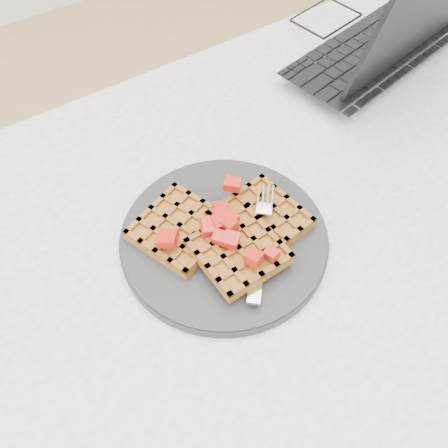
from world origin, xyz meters
name	(u,v)px	position (x,y,z in m)	size (l,w,h in m)	color
ground	(261,395)	(0.00, 0.00, 0.00)	(4.00, 4.00, 0.00)	tan
table	(286,266)	(0.00, 0.00, 0.64)	(1.20, 0.80, 0.75)	silver
plate	(224,238)	(-0.10, 0.03, 0.76)	(0.27, 0.27, 0.02)	black
waffles	(226,232)	(-0.10, 0.02, 0.78)	(0.22, 0.19, 0.03)	#945E1F
strawberry_pile	(224,217)	(-0.10, 0.03, 0.80)	(0.15, 0.15, 0.02)	#890500
fork	(261,238)	(-0.06, -0.01, 0.77)	(0.02, 0.18, 0.02)	silver
laptop	(368,32)	(0.35, 0.24, 0.79)	(0.41, 0.33, 0.26)	black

